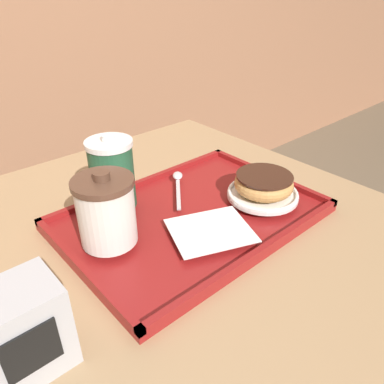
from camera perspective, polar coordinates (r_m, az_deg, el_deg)
The scene contains 9 objects.
cafe_table at distance 0.86m, azimuth -2.28°, elevation -14.57°, with size 0.84×0.87×0.73m.
serving_tray at distance 0.74m, azimuth -0.00°, elevation -3.78°, with size 0.49×0.34×0.02m.
napkin_paper at distance 0.68m, azimuth 2.84°, elevation -5.86°, with size 0.18×0.16×0.00m.
coffee_cup_front at distance 0.64m, azimuth -12.94°, elevation -2.79°, with size 0.10×0.10×0.13m.
coffee_cup_rear at distance 0.73m, azimuth -12.06°, elevation 2.75°, with size 0.09×0.09×0.15m.
plate_with_chocolate_donut at distance 0.79m, azimuth 10.71°, elevation -0.27°, with size 0.15×0.15×0.01m.
donut_chocolate_glazed at distance 0.77m, azimuth 10.89°, elevation 1.36°, with size 0.12×0.12×0.04m.
spoon at distance 0.83m, azimuth -2.18°, elevation 1.70°, with size 0.11×0.13×0.01m.
napkin_dispenser at distance 0.51m, azimuth -24.79°, elevation -18.83°, with size 0.10×0.08×0.12m.
Camera 1 is at (-0.38, -0.47, 1.15)m, focal length 35.00 mm.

